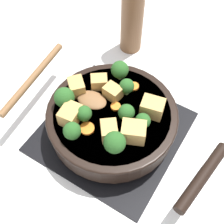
% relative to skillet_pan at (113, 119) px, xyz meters
% --- Properties ---
extents(ground_plane, '(2.40, 2.40, 0.00)m').
position_rel_skillet_pan_xyz_m(ground_plane, '(0.00, -0.00, -0.06)').
color(ground_plane, white).
extents(front_burner_grate, '(0.31, 0.31, 0.03)m').
position_rel_skillet_pan_xyz_m(front_burner_grate, '(0.00, -0.00, -0.05)').
color(front_burner_grate, black).
rests_on(front_burner_grate, ground_plane).
extents(skillet_pan, '(0.39, 0.29, 0.06)m').
position_rel_skillet_pan_xyz_m(skillet_pan, '(0.00, 0.00, 0.00)').
color(skillet_pan, black).
rests_on(skillet_pan, front_burner_grate).
extents(wooden_spoon, '(0.21, 0.24, 0.02)m').
position_rel_skillet_pan_xyz_m(wooden_spoon, '(0.14, 0.01, 0.03)').
color(wooden_spoon, brown).
rests_on(wooden_spoon, skillet_pan).
extents(tofu_cube_center_large, '(0.05, 0.05, 0.04)m').
position_rel_skillet_pan_xyz_m(tofu_cube_center_large, '(-0.07, -0.04, 0.04)').
color(tofu_cube_center_large, tan).
rests_on(tofu_cube_center_large, skillet_pan).
extents(tofu_cube_near_handle, '(0.04, 0.03, 0.03)m').
position_rel_skillet_pan_xyz_m(tofu_cube_near_handle, '(0.02, -0.04, 0.04)').
color(tofu_cube_near_handle, tan).
rests_on(tofu_cube_near_handle, skillet_pan).
extents(tofu_cube_east_chunk, '(0.05, 0.05, 0.03)m').
position_rel_skillet_pan_xyz_m(tofu_cube_east_chunk, '(-0.02, 0.05, 0.04)').
color(tofu_cube_east_chunk, tan).
rests_on(tofu_cube_east_chunk, skillet_pan).
extents(tofu_cube_west_chunk, '(0.05, 0.05, 0.03)m').
position_rel_skillet_pan_xyz_m(tofu_cube_west_chunk, '(0.10, -0.01, 0.04)').
color(tofu_cube_west_chunk, tan).
rests_on(tofu_cube_west_chunk, skillet_pan).
extents(tofu_cube_back_piece, '(0.04, 0.05, 0.04)m').
position_rel_skillet_pan_xyz_m(tofu_cube_back_piece, '(0.07, 0.06, 0.04)').
color(tofu_cube_back_piece, tan).
rests_on(tofu_cube_back_piece, skillet_pan).
extents(tofu_cube_front_piece, '(0.06, 0.06, 0.04)m').
position_rel_skillet_pan_xyz_m(tofu_cube_front_piece, '(-0.07, 0.03, 0.04)').
color(tofu_cube_front_piece, tan).
rests_on(tofu_cube_front_piece, skillet_pan).
extents(tofu_cube_mid_small, '(0.05, 0.05, 0.03)m').
position_rel_skillet_pan_xyz_m(tofu_cube_mid_small, '(0.07, -0.05, 0.04)').
color(tofu_cube_mid_small, tan).
rests_on(tofu_cube_mid_small, skillet_pan).
extents(broccoli_floret_near_spoon, '(0.03, 0.03, 0.04)m').
position_rel_skillet_pan_xyz_m(broccoli_floret_near_spoon, '(0.04, 0.05, 0.05)').
color(broccoli_floret_near_spoon, '#709956').
rests_on(broccoli_floret_near_spoon, skillet_pan).
extents(broccoli_floret_center_top, '(0.04, 0.04, 0.04)m').
position_rel_skillet_pan_xyz_m(broccoli_floret_center_top, '(0.04, 0.10, 0.05)').
color(broccoli_floret_center_top, '#709956').
rests_on(broccoli_floret_center_top, skillet_pan).
extents(broccoli_floret_east_rim, '(0.04, 0.04, 0.04)m').
position_rel_skillet_pan_xyz_m(broccoli_floret_east_rim, '(-0.03, 0.00, 0.05)').
color(broccoli_floret_east_rim, '#709956').
rests_on(broccoli_floret_east_rim, skillet_pan).
extents(broccoli_floret_west_rim, '(0.03, 0.03, 0.04)m').
position_rel_skillet_pan_xyz_m(broccoli_floret_west_rim, '(0.00, -0.06, 0.05)').
color(broccoli_floret_west_rim, '#709956').
rests_on(broccoli_floret_west_rim, skillet_pan).
extents(broccoli_floret_north_edge, '(0.04, 0.04, 0.05)m').
position_rel_skillet_pan_xyz_m(broccoli_floret_north_edge, '(-0.05, 0.07, 0.05)').
color(broccoli_floret_north_edge, '#709956').
rests_on(broccoli_floret_north_edge, skillet_pan).
extents(broccoli_floret_south_cluster, '(0.03, 0.03, 0.04)m').
position_rel_skillet_pan_xyz_m(broccoli_floret_south_cluster, '(-0.07, -0.00, 0.05)').
color(broccoli_floret_south_cluster, '#709956').
rests_on(broccoli_floret_south_cluster, skillet_pan).
extents(broccoli_floret_mid_floret, '(0.04, 0.04, 0.05)m').
position_rel_skillet_pan_xyz_m(broccoli_floret_mid_floret, '(0.10, 0.04, 0.05)').
color(broccoli_floret_mid_floret, '#709956').
rests_on(broccoli_floret_mid_floret, skillet_pan).
extents(broccoli_floret_small_inner, '(0.04, 0.04, 0.05)m').
position_rel_skillet_pan_xyz_m(broccoli_floret_small_inner, '(0.04, -0.09, 0.05)').
color(broccoli_floret_small_inner, '#709956').
rests_on(broccoli_floret_small_inner, skillet_pan).
extents(carrot_slice_orange_thin, '(0.02, 0.02, 0.01)m').
position_rel_skillet_pan_xyz_m(carrot_slice_orange_thin, '(-0.00, -0.09, 0.03)').
color(carrot_slice_orange_thin, orange).
rests_on(carrot_slice_orange_thin, skillet_pan).
extents(carrot_slice_near_center, '(0.02, 0.02, 0.01)m').
position_rel_skillet_pan_xyz_m(carrot_slice_near_center, '(-0.00, -0.02, 0.03)').
color(carrot_slice_near_center, orange).
rests_on(carrot_slice_near_center, skillet_pan).
extents(carrot_slice_edge_slice, '(0.03, 0.03, 0.01)m').
position_rel_skillet_pan_xyz_m(carrot_slice_edge_slice, '(0.02, 0.06, 0.03)').
color(carrot_slice_edge_slice, orange).
rests_on(carrot_slice_edge_slice, skillet_pan).
extents(pepper_mill, '(0.06, 0.06, 0.23)m').
position_rel_skillet_pan_xyz_m(pepper_mill, '(0.11, -0.27, 0.05)').
color(pepper_mill, brown).
rests_on(pepper_mill, ground_plane).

